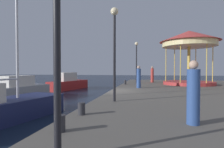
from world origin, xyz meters
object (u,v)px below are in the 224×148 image
bollard_north (125,82)px  person_near_carousel (139,78)px  lamp_post_mid_promenade (114,37)px  bollard_center (60,123)px  carousel (189,44)px  bollard_south (82,109)px  person_by_the_water (193,94)px  motorboat_grey (15,91)px  lamp_post_far_end (136,55)px  motorboat_red (68,83)px  person_mid_promenade (152,75)px

bollard_north → person_near_carousel: (1.49, -3.24, 0.64)m
lamp_post_mid_promenade → bollard_center: 5.20m
carousel → person_near_carousel: size_ratio=3.15×
carousel → bollard_south: carousel is taller
bollard_center → person_by_the_water: (3.25, 1.24, 0.61)m
carousel → motorboat_grey: bearing=-152.0°
lamp_post_far_end → bollard_south: bearing=-93.8°
motorboat_red → person_near_carousel: 9.44m
bollard_north → person_mid_promenade: bearing=51.8°
carousel → bollard_center: size_ratio=14.05×
carousel → person_by_the_water: 14.49m
bollard_center → person_by_the_water: bearing=20.8°
lamp_post_far_end → person_mid_promenade: bearing=47.6°
carousel → person_near_carousel: (-4.65, -4.27, -3.09)m
person_mid_promenade → person_by_the_water: (0.73, -16.30, -0.05)m
lamp_post_mid_promenade → lamp_post_far_end: lamp_post_far_end is taller
bollard_center → person_by_the_water: size_ratio=0.23×
carousel → lamp_post_mid_promenade: bearing=-116.9°
bollard_center → person_near_carousel: (1.32, 10.86, 0.64)m
motorboat_red → carousel: carousel is taller
motorboat_grey → person_mid_promenade: size_ratio=2.91×
person_mid_promenade → lamp_post_far_end: bearing=-132.4°
bollard_south → person_by_the_water: (3.34, -0.42, 0.61)m
lamp_post_far_end → bollard_south: lamp_post_far_end is taller
person_mid_promenade → person_by_the_water: size_ratio=1.06×
carousel → bollard_north: (-6.14, -1.03, -3.73)m
bollard_south → carousel: bearing=65.8°
motorboat_grey → lamp_post_far_end: 11.87m
person_mid_promenade → carousel: bearing=-35.0°
motorboat_red → person_near_carousel: (8.16, -4.66, 0.92)m
lamp_post_far_end → person_by_the_water: size_ratio=2.53×
lamp_post_mid_promenade → lamp_post_far_end: bearing=88.4°
bollard_south → lamp_post_far_end: bearing=86.2°
bollard_north → person_near_carousel: size_ratio=0.22×
person_mid_promenade → person_near_carousel: 6.78m
lamp_post_far_end → motorboat_grey: bearing=-137.4°
lamp_post_mid_promenade → person_mid_promenade: lamp_post_mid_promenade is taller
bollard_center → person_by_the_water: 3.53m
bollard_north → person_by_the_water: 13.33m
carousel → person_by_the_water: size_ratio=3.24×
motorboat_red → person_by_the_water: 17.51m
person_by_the_water → bollard_center: bearing=-159.2°
motorboat_red → lamp_post_mid_promenade: 13.70m
motorboat_grey → bollard_south: motorboat_grey is taller
motorboat_grey → person_by_the_water: person_by_the_water is taller
bollard_north → person_by_the_water: bearing=-75.1°
motorboat_grey → person_near_carousel: 9.42m
motorboat_red → lamp_post_far_end: bearing=1.2°
carousel → lamp_post_far_end: carousel is taller
carousel → person_near_carousel: 7.03m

